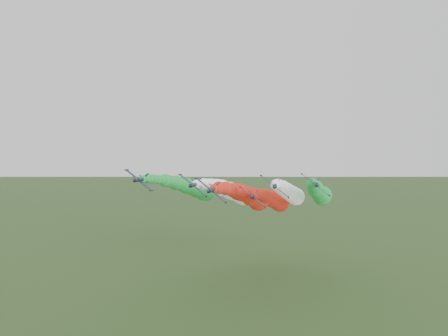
{
  "coord_description": "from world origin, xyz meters",
  "views": [
    {
      "loc": [
        19.47,
        -97.2,
        42.23
      ],
      "look_at": [
        4.96,
        9.48,
        39.83
      ],
      "focal_mm": 35.0,
      "sensor_mm": 36.0,
      "label": 1
    }
  ],
  "objects": [
    {
      "name": "jet_inner_left",
      "position": [
        1.85,
        52.13,
        30.76
      ],
      "size": [
        13.86,
        69.42,
        14.07
      ],
      "rotation": [
        0.0,
        0.67,
        0.0
      ],
      "color": "#111833",
      "rests_on": "ground"
    },
    {
      "name": "jet_inner_right",
      "position": [
        21.44,
        52.43,
        30.72
      ],
      "size": [
        13.64,
        69.2,
        13.84
      ],
      "rotation": [
        0.0,
        0.67,
        0.0
      ],
      "color": "#111833",
      "rests_on": "ground"
    },
    {
      "name": "jet_outer_right",
      "position": [
        31.47,
        56.9,
        30.76
      ],
      "size": [
        14.18,
        69.74,
        14.38
      ],
      "rotation": [
        0.0,
        0.67,
        0.0
      ],
      "color": "#111833",
      "rests_on": "ground"
    },
    {
      "name": "jet_trail",
      "position": [
        15.64,
        65.54,
        26.89
      ],
      "size": [
        14.11,
        69.67,
        14.32
      ],
      "rotation": [
        0.0,
        0.67,
        0.0
      ],
      "color": "#111833",
      "rests_on": "ground"
    },
    {
      "name": "jet_lead",
      "position": [
        8.25,
        42.93,
        30.15
      ],
      "size": [
        14.36,
        69.92,
        14.56
      ],
      "rotation": [
        0.0,
        0.67,
        0.0
      ],
      "color": "#111833",
      "rests_on": "ground"
    },
    {
      "name": "jet_outer_left",
      "position": [
        -12.94,
        56.43,
        31.6
      ],
      "size": [
        13.75,
        69.31,
        13.96
      ],
      "rotation": [
        0.0,
        0.67,
        0.0
      ],
      "color": "#111833",
      "rests_on": "ground"
    }
  ]
}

